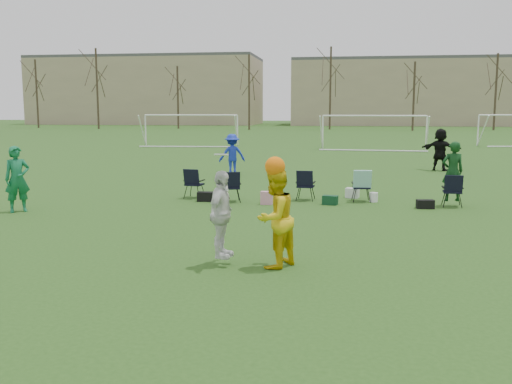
% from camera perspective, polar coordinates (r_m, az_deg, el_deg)
% --- Properties ---
extents(ground, '(260.00, 260.00, 0.00)m').
position_cam_1_polar(ground, '(10.38, -1.62, -7.91)').
color(ground, '#274E18').
rests_on(ground, ground).
extents(fielder_green_near, '(0.81, 0.79, 1.87)m').
position_cam_1_polar(fielder_green_near, '(17.42, -22.76, 1.20)').
color(fielder_green_near, '#136A3F').
rests_on(fielder_green_near, ground).
extents(fielder_blue, '(1.33, 1.07, 1.80)m').
position_cam_1_polar(fielder_blue, '(25.22, -2.40, 3.77)').
color(fielder_blue, '#182EB9').
rests_on(fielder_blue, ground).
extents(fielder_black, '(1.93, 1.29, 1.99)m').
position_cam_1_polar(fielder_black, '(28.29, 17.95, 4.07)').
color(fielder_black, black).
rests_on(fielder_black, ground).
extents(center_contest, '(1.78, 1.12, 2.10)m').
position_cam_1_polar(center_contest, '(10.46, 0.03, -2.36)').
color(center_contest, silver).
rests_on(center_contest, ground).
extents(sideline_setup, '(8.75, 2.11, 1.94)m').
position_cam_1_polar(sideline_setup, '(17.92, 8.01, 0.77)').
color(sideline_setup, '#0F3A16').
rests_on(sideline_setup, ground).
extents(goal_left, '(7.39, 0.76, 2.46)m').
position_cam_1_polar(goal_left, '(45.37, -6.51, 7.05)').
color(goal_left, white).
rests_on(goal_left, ground).
extents(goal_mid, '(7.40, 0.63, 2.46)m').
position_cam_1_polar(goal_mid, '(41.88, 11.71, 6.82)').
color(goal_mid, white).
rests_on(goal_mid, ground).
extents(tree_line, '(110.28, 3.28, 11.40)m').
position_cam_1_polar(tree_line, '(79.70, 7.58, 9.84)').
color(tree_line, '#382B21').
rests_on(tree_line, ground).
extents(building_row, '(126.00, 16.00, 13.00)m').
position_cam_1_polar(building_row, '(105.97, 11.43, 9.84)').
color(building_row, tan).
rests_on(building_row, ground).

